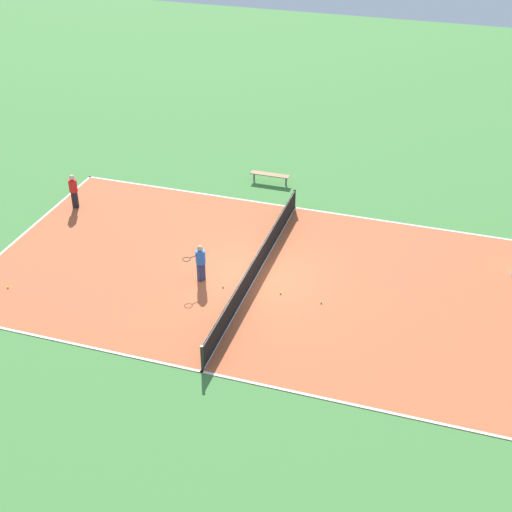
% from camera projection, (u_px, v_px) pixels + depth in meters
% --- Properties ---
extents(ground_plane, '(80.00, 80.00, 0.00)m').
position_uv_depth(ground_plane, '(256.00, 276.00, 26.92)').
color(ground_plane, '#47843D').
extents(court_surface, '(11.41, 20.37, 0.02)m').
position_uv_depth(court_surface, '(256.00, 276.00, 26.91)').
color(court_surface, '#C66038').
rests_on(court_surface, ground_plane).
extents(tennis_net, '(11.21, 0.10, 0.95)m').
position_uv_depth(tennis_net, '(256.00, 265.00, 26.65)').
color(tennis_net, black).
rests_on(tennis_net, court_surface).
extents(bench, '(0.36, 1.87, 0.45)m').
position_uv_depth(bench, '(270.00, 175.00, 33.34)').
color(bench, olive).
rests_on(bench, ground_plane).
extents(player_near_blue, '(0.95, 0.81, 1.49)m').
position_uv_depth(player_near_blue, '(200.00, 261.00, 26.22)').
color(player_near_blue, navy).
rests_on(player_near_blue, court_surface).
extents(player_coach_red, '(0.46, 0.46, 1.57)m').
position_uv_depth(player_coach_red, '(73.00, 189.00, 31.00)').
color(player_coach_red, black).
rests_on(player_coach_red, court_surface).
extents(tennis_ball_midcourt, '(0.07, 0.07, 0.07)m').
position_uv_depth(tennis_ball_midcourt, '(321.00, 302.00, 25.39)').
color(tennis_ball_midcourt, '#CCE033').
rests_on(tennis_ball_midcourt, court_surface).
extents(tennis_ball_far_baseline, '(0.07, 0.07, 0.07)m').
position_uv_depth(tennis_ball_far_baseline, '(223.00, 287.00, 26.22)').
color(tennis_ball_far_baseline, '#CCE033').
rests_on(tennis_ball_far_baseline, court_surface).
extents(tennis_ball_left_sideline, '(0.07, 0.07, 0.07)m').
position_uv_depth(tennis_ball_left_sideline, '(281.00, 293.00, 25.88)').
color(tennis_ball_left_sideline, '#CCE033').
rests_on(tennis_ball_left_sideline, court_surface).
extents(tennis_ball_right_alley, '(0.07, 0.07, 0.07)m').
position_uv_depth(tennis_ball_right_alley, '(8.00, 287.00, 26.20)').
color(tennis_ball_right_alley, '#CCE033').
rests_on(tennis_ball_right_alley, court_surface).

